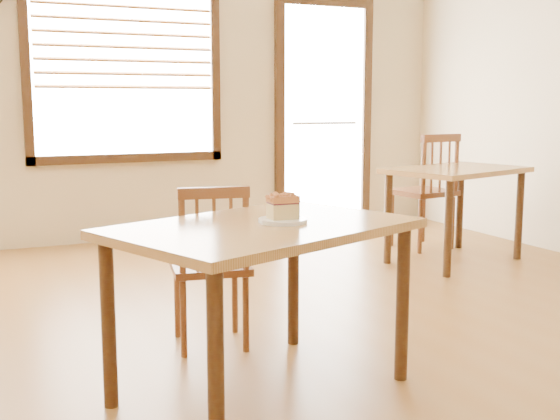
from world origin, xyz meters
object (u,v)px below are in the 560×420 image
(cafe_chair_second, at_px, (426,190))
(cake_slice, at_px, (283,205))
(cafe_table_main, at_px, (262,246))
(cafe_chair_main, at_px, (211,265))
(cafe_table_second, at_px, (456,182))
(plate, at_px, (283,221))

(cafe_chair_second, bearing_deg, cake_slice, 36.89)
(cafe_table_main, height_order, cafe_chair_main, cafe_chair_main)
(cafe_chair_main, relative_size, cafe_table_second, 0.71)
(cafe_table_second, height_order, plate, plate)
(cafe_table_main, xyz_separation_m, cafe_table_second, (2.39, 1.74, -0.02))
(cafe_chair_second, relative_size, cake_slice, 7.48)
(plate, xyz_separation_m, cake_slice, (0.00, -0.00, 0.07))
(cafe_table_second, relative_size, plate, 5.82)
(cafe_table_main, height_order, cafe_table_second, same)
(plate, bearing_deg, cafe_table_main, 176.88)
(cafe_chair_main, distance_m, cafe_table_second, 2.65)
(cafe_table_main, distance_m, cafe_chair_second, 3.36)
(cafe_table_main, bearing_deg, cake_slice, -24.09)
(cake_slice, bearing_deg, cafe_table_second, 40.19)
(plate, height_order, cake_slice, cake_slice)
(cafe_chair_second, relative_size, plate, 4.80)
(cake_slice, bearing_deg, cafe_table_main, 179.65)
(cafe_table_main, relative_size, cafe_chair_second, 1.44)
(cafe_chair_main, bearing_deg, cafe_table_main, 101.66)
(cafe_table_second, distance_m, plate, 2.89)
(plate, distance_m, cake_slice, 0.07)
(cafe_chair_main, relative_size, plate, 4.11)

